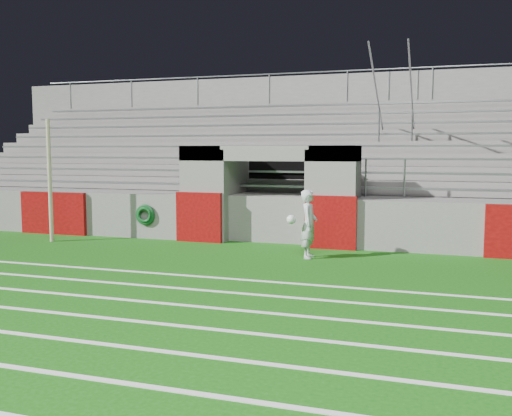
% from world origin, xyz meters
% --- Properties ---
extents(ground, '(90.00, 90.00, 0.00)m').
position_xyz_m(ground, '(0.00, 0.00, 0.00)').
color(ground, '#124F0D').
rests_on(ground, ground).
extents(field_post, '(0.11, 0.11, 3.31)m').
position_xyz_m(field_post, '(-5.67, 1.78, 1.66)').
color(field_post, '#BAB08A').
rests_on(field_post, ground).
extents(field_markings, '(28.00, 8.09, 0.01)m').
position_xyz_m(field_markings, '(0.00, -5.00, 0.01)').
color(field_markings, white).
rests_on(field_markings, ground).
extents(stadium_structure, '(26.00, 8.48, 5.42)m').
position_xyz_m(stadium_structure, '(0.00, 7.97, 1.49)').
color(stadium_structure, slate).
rests_on(stadium_structure, ground).
extents(goalkeeper_with_ball, '(0.66, 0.68, 1.58)m').
position_xyz_m(goalkeeper_with_ball, '(1.54, 1.60, 0.79)').
color(goalkeeper_with_ball, silver).
rests_on(goalkeeper_with_ball, ground).
extents(hose_coil, '(0.59, 0.15, 0.59)m').
position_xyz_m(hose_coil, '(-3.44, 2.93, 0.68)').
color(hose_coil, '#0E461C').
rests_on(hose_coil, ground).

